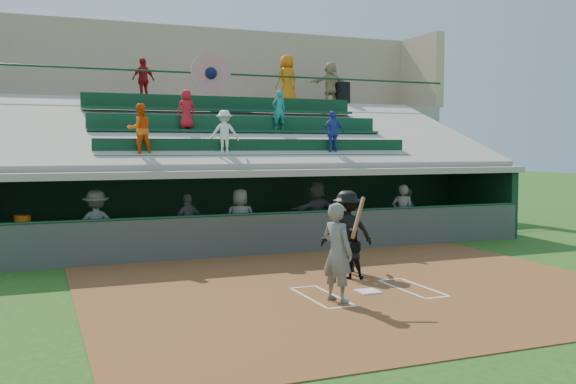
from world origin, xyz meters
name	(u,v)px	position (x,y,z in m)	size (l,w,h in m)	color
ground	(368,293)	(0.00, 0.00, 0.00)	(100.00, 100.00, 0.00)	#214C15
dirt_slab	(356,288)	(0.00, 0.50, 0.01)	(11.00, 9.00, 0.02)	brown
home_plate	(368,291)	(0.00, 0.00, 0.04)	(0.43, 0.43, 0.03)	white
batters_box_chalk	(368,292)	(0.00, 0.00, 0.02)	(2.65, 1.85, 0.01)	white
dugout_floor	(258,244)	(0.00, 6.75, 0.02)	(16.00, 3.50, 0.04)	gray
concourse_slab	(201,163)	(0.00, 13.50, 2.30)	(20.00, 3.00, 4.60)	gray
grandstand	(222,166)	(-0.01, 10.51, 2.26)	(20.40, 10.40, 7.80)	#464B46
batter_at_plate	(338,252)	(-0.90, -0.45, 0.95)	(0.96, 0.82, 1.95)	#575954
catcher	(352,253)	(0.32, 1.32, 0.57)	(0.54, 0.42, 1.11)	black
home_umpire	(347,231)	(0.60, 2.13, 0.96)	(1.21, 0.70, 1.88)	black
dugout_bench	(251,231)	(0.20, 7.97, 0.26)	(14.47, 0.43, 0.43)	#965E36
white_table	(24,247)	(-6.40, 5.98, 0.43)	(0.89, 0.67, 0.78)	white
water_cooler	(22,223)	(-6.41, 6.00, 1.02)	(0.39, 0.39, 0.39)	#DF5E0D
dugout_player_a	(96,225)	(-4.68, 5.74, 0.93)	(1.15, 0.66, 1.77)	#585A55
dugout_player_b	(188,223)	(-2.23, 6.11, 0.84)	(0.94, 0.39, 1.60)	#60625D
dugout_player_c	(240,220)	(-0.89, 5.59, 0.91)	(0.85, 0.55, 1.73)	#5F615B
dugout_player_d	(316,211)	(1.82, 6.56, 0.96)	(1.71, 0.54, 1.84)	#595C57
dugout_player_e	(403,214)	(4.09, 5.33, 0.92)	(0.64, 0.42, 1.76)	#51534E
dugout_player_f	(406,213)	(4.86, 6.38, 0.82)	(0.76, 0.59, 1.56)	#535550
trash_bin	(342,94)	(5.92, 13.06, 5.09)	(0.66, 0.66, 0.98)	black
concourse_staff_a	(143,80)	(-2.26, 13.10, 5.39)	(0.93, 0.39, 1.59)	#A71316
concourse_staff_b	(287,80)	(3.39, 12.93, 5.59)	(0.97, 0.63, 1.99)	orange
concourse_staff_c	(330,84)	(5.36, 13.07, 5.51)	(1.69, 0.54, 1.82)	tan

